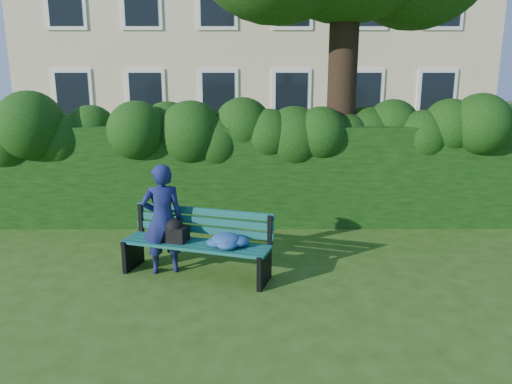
{
  "coord_description": "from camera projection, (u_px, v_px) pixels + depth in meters",
  "views": [
    {
      "loc": [
        -0.03,
        -6.75,
        2.75
      ],
      "look_at": [
        0.0,
        0.6,
        0.95
      ],
      "focal_mm": 35.0,
      "sensor_mm": 36.0,
      "label": 1
    }
  ],
  "objects": [
    {
      "name": "park_bench",
      "position": [
        202.0,
        241.0,
        6.77
      ],
      "size": [
        2.11,
        1.15,
        0.89
      ],
      "rotation": [
        0.0,
        0.0,
        -0.31
      ],
      "color": "#115747",
      "rests_on": "ground"
    },
    {
      "name": "man_reading",
      "position": [
        163.0,
        219.0,
        6.82
      ],
      "size": [
        0.64,
        0.5,
        1.54
      ],
      "primitive_type": "imported",
      "rotation": [
        0.0,
        0.0,
        3.4
      ],
      "color": "navy",
      "rests_on": "ground"
    },
    {
      "name": "ground",
      "position": [
        256.0,
        266.0,
        7.21
      ],
      "size": [
        80.0,
        80.0,
        0.0
      ],
      "primitive_type": "plane",
      "color": "#2C5012",
      "rests_on": "ground"
    },
    {
      "name": "hedge",
      "position": [
        256.0,
        174.0,
        9.14
      ],
      "size": [
        10.0,
        1.0,
        1.8
      ],
      "color": "black",
      "rests_on": "ground"
    }
  ]
}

